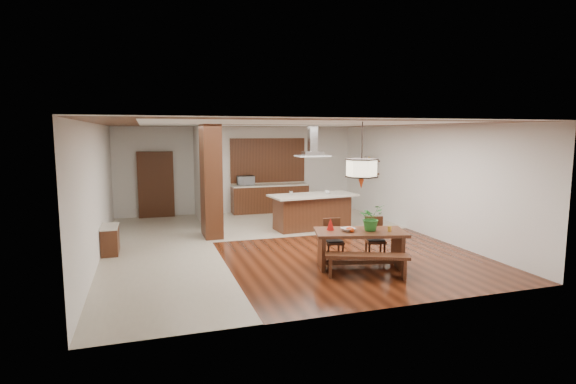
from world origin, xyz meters
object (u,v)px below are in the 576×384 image
object	(u,v)px
foliage_plant	(371,218)
kitchen_island	(312,211)
pendant_lantern	(362,156)
microwave	(246,181)
dining_bench	(367,266)
island_cup	(327,192)
fruit_bowl	(348,230)
range_hood	(313,141)
dining_chair_left	(334,240)
dining_chair_right	(375,239)
dining_table	(360,240)
hallway_console	(110,240)

from	to	relation	value
foliage_plant	kitchen_island	distance (m)	3.74
pendant_lantern	microwave	distance (m)	6.81
kitchen_island	microwave	size ratio (longest dim) A/B	4.46
dining_bench	island_cup	size ratio (longest dim) A/B	12.38
fruit_bowl	foliage_plant	bearing A→B (deg)	-10.34
range_hood	dining_bench	bearing A→B (deg)	-97.04
dining_chair_left	dining_chair_right	xyz separation A→B (m)	(0.86, -0.23, 0.01)
pendant_lantern	kitchen_island	world-z (taller)	pendant_lantern
kitchen_island	microwave	distance (m)	3.29
fruit_bowl	pendant_lantern	bearing A→B (deg)	-9.46
kitchen_island	fruit_bowl	bearing A→B (deg)	-105.42
dining_bench	dining_chair_left	world-z (taller)	dining_chair_left
fruit_bowl	microwave	distance (m)	6.65
island_cup	dining_chair_right	bearing A→B (deg)	-93.68
pendant_lantern	fruit_bowl	size ratio (longest dim) A/B	4.82
dining_bench	dining_chair_right	size ratio (longest dim) A/B	1.74
dining_table	dining_chair_left	xyz separation A→B (m)	(-0.29, 0.64, -0.11)
microwave	dining_bench	bearing A→B (deg)	-83.97
hallway_console	dining_table	world-z (taller)	dining_table
dining_chair_left	range_hood	bearing A→B (deg)	85.04
dining_table	dining_chair_right	bearing A→B (deg)	35.92
foliage_plant	fruit_bowl	world-z (taller)	foliage_plant
fruit_bowl	microwave	xyz separation A→B (m)	(-0.63, 6.61, 0.33)
microwave	dining_chair_right	bearing A→B (deg)	-76.50
hallway_console	fruit_bowl	world-z (taller)	fruit_bowl
dining_chair_right	microwave	size ratio (longest dim) A/B	1.61
dining_chair_right	microwave	world-z (taller)	microwave
fruit_bowl	range_hood	world-z (taller)	range_hood
fruit_bowl	range_hood	size ratio (longest dim) A/B	0.30
foliage_plant	range_hood	distance (m)	3.99
dining_bench	dining_chair_right	bearing A→B (deg)	54.66
dining_table	foliage_plant	size ratio (longest dim) A/B	3.73
microwave	dining_chair_left	bearing A→B (deg)	-84.01
island_cup	foliage_plant	bearing A→B (deg)	-98.86
dining_bench	dining_chair_left	distance (m)	1.29
dining_chair_left	range_hood	size ratio (longest dim) A/B	0.97
dining_bench	pendant_lantern	xyz separation A→B (m)	(0.16, 0.62, 2.03)
fruit_bowl	kitchen_island	xyz separation A→B (m)	(0.61, 3.62, -0.27)
dining_chair_left	island_cup	world-z (taller)	island_cup
kitchen_island	dining_bench	bearing A→B (deg)	-102.87
hallway_console	dining_table	size ratio (longest dim) A/B	0.45
dining_table	island_cup	world-z (taller)	island_cup
dining_bench	microwave	xyz separation A→B (m)	(-0.71, 7.28, 0.89)
dining_bench	dining_chair_right	distance (m)	1.29
dining_chair_right	range_hood	bearing A→B (deg)	108.62
dining_chair_right	kitchen_island	distance (m)	3.25
foliage_plant	kitchen_island	bearing A→B (deg)	87.62
pendant_lantern	island_cup	world-z (taller)	pendant_lantern
dining_table	pendant_lantern	world-z (taller)	pendant_lantern
pendant_lantern	range_hood	distance (m)	3.69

